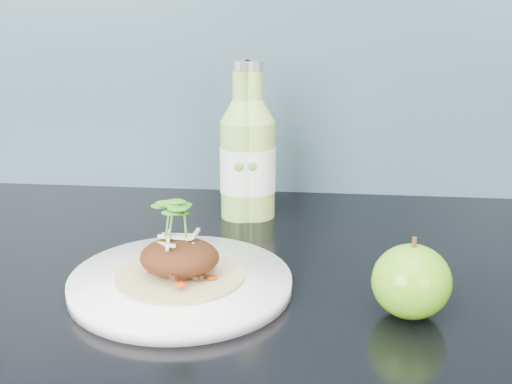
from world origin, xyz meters
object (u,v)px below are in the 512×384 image
(dinner_plate, at_px, (180,283))
(cider_bottle_right, at_px, (254,159))
(cider_bottle_left, at_px, (241,159))
(green_apple, at_px, (411,281))

(dinner_plate, relative_size, cider_bottle_right, 1.36)
(dinner_plate, height_order, cider_bottle_right, cider_bottle_right)
(cider_bottle_left, bearing_deg, cider_bottle_right, 22.77)
(green_apple, distance_m, cider_bottle_right, 0.35)
(dinner_plate, distance_m, green_apple, 0.26)
(green_apple, height_order, cider_bottle_left, cider_bottle_left)
(dinner_plate, bearing_deg, cider_bottle_left, 80.87)
(green_apple, bearing_deg, cider_bottle_left, 126.51)
(dinner_plate, xyz_separation_m, cider_bottle_left, (0.04, 0.25, 0.08))
(dinner_plate, bearing_deg, cider_bottle_right, 77.06)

